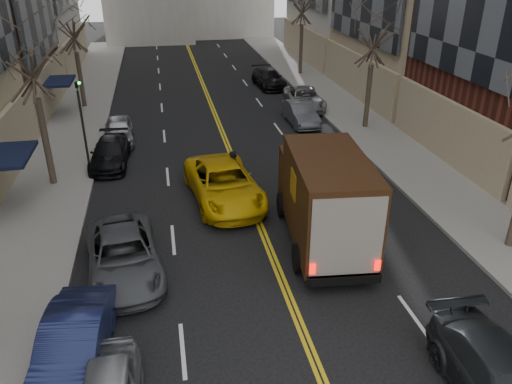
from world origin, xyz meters
The scene contains 16 objects.
sidewalk_left centered at (-9.00, 27.00, 0.07)m, with size 4.00×66.00×0.15m, color slate.
sidewalk_right centered at (9.00, 27.00, 0.07)m, with size 4.00×66.00×0.15m, color slate.
tree_lf_mid centered at (-8.80, 20.00, 6.60)m, with size 3.20×3.20×8.91m.
tree_lf_far centered at (-8.80, 33.00, 6.02)m, with size 3.20×3.20×8.12m.
tree_rt_mid centered at (8.80, 25.00, 6.17)m, with size 3.20×3.20×8.32m.
traffic_signal centered at (-7.39, 22.00, 2.82)m, with size 0.29×0.26×4.70m.
ups_truck centered at (2.07, 12.77, 1.85)m, with size 3.23×6.90×3.66m.
taxi centered at (-1.10, 16.92, 0.82)m, with size 2.72×5.90×1.64m, color #D7A709.
pedestrian centered at (-0.46, 18.06, 0.93)m, with size 0.68×0.45×1.87m, color black.
parked_lf_b centered at (-6.30, 7.94, 0.73)m, with size 1.56×4.46×1.47m, color #13193D.
parked_lf_c centered at (-5.20, 12.08, 0.72)m, with size 2.38×5.16×1.44m, color #44464A.
parked_lf_d centered at (-6.30, 22.12, 0.65)m, with size 1.81×4.45×1.29m, color black.
parked_lf_e centered at (-6.04, 25.55, 0.69)m, with size 1.63×4.04×1.38m, color #A0A1A7.
parked_rt_a centered at (5.10, 26.66, 0.70)m, with size 1.48×4.24×1.40m, color #44454B.
parked_rt_b centered at (6.30, 30.01, 0.70)m, with size 2.32×5.03×1.40m, color #9EA1A6.
parked_rt_c centered at (5.11, 36.29, 0.69)m, with size 1.93×4.74×1.38m, color black.
Camera 1 is at (-3.50, -2.75, 10.10)m, focal length 35.00 mm.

